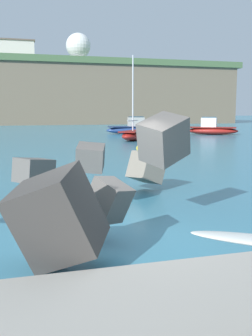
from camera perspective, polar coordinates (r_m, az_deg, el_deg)
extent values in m
plane|color=teal|center=(8.01, -1.15, -10.55)|extent=(400.00, 400.00, 0.00)
cube|color=gray|center=(12.97, 2.97, 0.11)|extent=(1.32, 1.30, 1.20)
cube|color=#605B56|center=(10.34, -5.16, 1.53)|extent=(0.85, 0.94, 0.83)
cube|color=#605B56|center=(12.08, -13.16, -0.36)|extent=(1.34, 1.28, 0.83)
cube|color=#605B56|center=(7.72, -2.53, -4.61)|extent=(1.06, 1.01, 0.99)
cube|color=#3D3A38|center=(6.48, -9.86, -6.97)|extent=(1.85, 1.42, 1.78)
cube|color=#605B56|center=(9.32, 5.48, 4.16)|extent=(1.40, 1.39, 1.33)
ellipsoid|color=maroon|center=(35.11, 1.16, 4.71)|extent=(3.92, 4.51, 0.86)
cube|color=maroon|center=(35.09, 1.16, 5.35)|extent=(3.61, 4.15, 0.10)
cylinder|color=silver|center=(34.77, 1.00, 10.72)|extent=(0.12, 0.12, 6.47)
cylinder|color=silver|center=(34.74, 0.99, 6.87)|extent=(1.62, 2.16, 0.08)
ellipsoid|color=maroon|center=(44.92, 12.39, 5.27)|extent=(5.70, 4.61, 0.82)
cube|color=maroon|center=(44.90, 12.41, 5.74)|extent=(5.24, 4.24, 0.10)
cube|color=silver|center=(44.92, 11.90, 6.47)|extent=(2.02, 1.88, 1.03)
cube|color=#334C5B|center=(44.91, 11.92, 7.20)|extent=(1.82, 1.69, 0.12)
ellipsoid|color=navy|center=(45.31, 0.90, 5.50)|extent=(6.08, 2.09, 0.86)
cube|color=navy|center=(45.29, 0.90, 5.99)|extent=(5.60, 1.92, 0.10)
cube|color=#B7B2A8|center=(45.38, 1.46, 6.69)|extent=(1.86, 1.12, 1.01)
cube|color=#334C5B|center=(45.36, 1.46, 7.40)|extent=(1.68, 1.01, 0.12)
sphere|color=yellow|center=(25.33, 1.98, 2.88)|extent=(0.44, 0.44, 0.44)
cube|color=#756651|center=(96.70, -17.17, 9.74)|extent=(94.49, 43.71, 11.51)
cube|color=#4C6B42|center=(97.12, -17.33, 13.49)|extent=(96.38, 44.59, 1.20)
cylinder|color=silver|center=(106.15, -6.86, 14.56)|extent=(4.98, 4.98, 3.37)
sphere|color=white|center=(106.81, -6.91, 17.15)|extent=(6.35, 6.35, 6.35)
cube|color=silver|center=(93.57, -15.69, 15.58)|extent=(7.77, 7.83, 4.67)
cube|color=#66564C|center=(93.93, -15.75, 17.09)|extent=(8.16, 8.22, 0.30)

